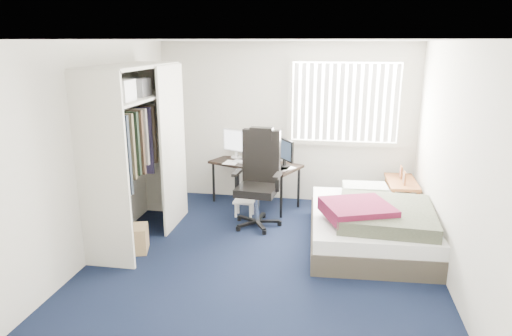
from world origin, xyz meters
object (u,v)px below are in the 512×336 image
at_px(desk, 256,160).
at_px(bed, 371,224).
at_px(nightstand, 401,185).
at_px(office_chair, 259,188).

bearing_deg(desk, bed, -36.38).
bearing_deg(nightstand, desk, 174.64).
distance_m(desk, office_chair, 0.83).
bearing_deg(nightstand, office_chair, -163.62).
height_order(office_chair, bed, office_chair).
xyz_separation_m(office_chair, nightstand, (1.99, 0.59, -0.03)).
bearing_deg(office_chair, bed, -16.44).
distance_m(nightstand, bed, 1.16).
height_order(desk, bed, desk).
xyz_separation_m(desk, office_chair, (0.17, -0.79, -0.20)).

